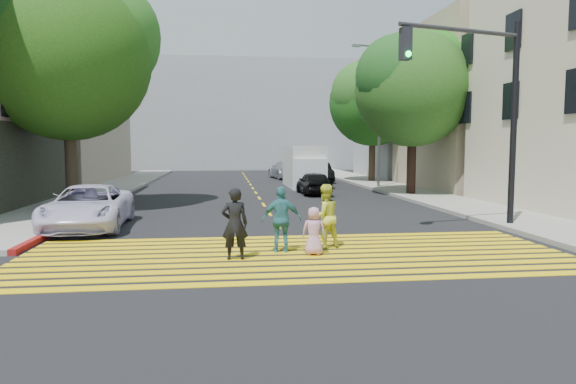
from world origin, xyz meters
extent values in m
plane|color=black|center=(0.00, 0.00, 0.00)|extent=(120.00, 120.00, 0.00)
cube|color=gray|center=(-8.50, 22.00, 0.07)|extent=(3.00, 40.00, 0.15)
cube|color=gray|center=(8.50, 15.00, 0.07)|extent=(3.00, 60.00, 0.15)
cube|color=maroon|center=(-6.90, 6.00, 0.08)|extent=(0.20, 8.00, 0.16)
cube|color=yellow|center=(0.00, -1.20, 0.01)|extent=(13.40, 0.35, 0.01)
cube|color=yellow|center=(0.00, -0.65, 0.01)|extent=(13.40, 0.35, 0.01)
cube|color=yellow|center=(0.00, -0.10, 0.01)|extent=(13.40, 0.35, 0.01)
cube|color=yellow|center=(0.00, 0.45, 0.01)|extent=(13.40, 0.35, 0.01)
cube|color=yellow|center=(0.00, 1.00, 0.01)|extent=(13.40, 0.35, 0.01)
cube|color=yellow|center=(0.00, 1.55, 0.01)|extent=(13.40, 0.35, 0.01)
cube|color=yellow|center=(0.00, 2.10, 0.01)|extent=(13.40, 0.35, 0.01)
cube|color=yellow|center=(0.00, 2.65, 0.01)|extent=(13.40, 0.35, 0.01)
cube|color=yellow|center=(0.00, 3.20, 0.01)|extent=(13.40, 0.35, 0.01)
cube|color=yellow|center=(0.00, 3.75, 0.01)|extent=(13.40, 0.35, 0.01)
cube|color=yellow|center=(0.00, 6.00, 0.01)|extent=(0.12, 1.40, 0.01)
cube|color=yellow|center=(0.00, 9.00, 0.01)|extent=(0.12, 1.40, 0.01)
cube|color=yellow|center=(0.00, 12.00, 0.01)|extent=(0.12, 1.40, 0.01)
cube|color=yellow|center=(0.00, 15.00, 0.01)|extent=(0.12, 1.40, 0.01)
cube|color=yellow|center=(0.00, 18.00, 0.01)|extent=(0.12, 1.40, 0.01)
cube|color=yellow|center=(0.00, 21.00, 0.01)|extent=(0.12, 1.40, 0.01)
cube|color=yellow|center=(0.00, 24.00, 0.01)|extent=(0.12, 1.40, 0.01)
cube|color=yellow|center=(0.00, 27.00, 0.01)|extent=(0.12, 1.40, 0.01)
cube|color=yellow|center=(0.00, 30.00, 0.01)|extent=(0.12, 1.40, 0.01)
cube|color=yellow|center=(0.00, 33.00, 0.01)|extent=(0.12, 1.40, 0.01)
cube|color=yellow|center=(0.00, 36.00, 0.01)|extent=(0.12, 1.40, 0.01)
cube|color=yellow|center=(0.00, 39.00, 0.01)|extent=(0.12, 1.40, 0.01)
cube|color=tan|center=(-16.00, 28.00, 5.00)|extent=(12.00, 16.00, 10.00)
cube|color=tan|center=(15.00, 19.00, 5.00)|extent=(10.00, 10.00, 10.00)
cube|color=gray|center=(15.00, 30.00, 5.00)|extent=(10.00, 10.00, 10.00)
cube|color=gray|center=(0.00, 48.00, 6.00)|extent=(30.00, 8.00, 12.00)
cylinder|color=#39281F|center=(-8.11, 11.39, 1.78)|extent=(0.61, 0.61, 3.55)
sphere|color=#17320B|center=(-8.11, 11.39, 6.29)|extent=(8.94, 8.94, 6.84)
sphere|color=#11611A|center=(-6.97, 12.21, 7.32)|extent=(6.71, 6.71, 5.13)
sphere|color=black|center=(-9.13, 10.73, 6.97)|extent=(6.26, 6.26, 4.79)
cylinder|color=black|center=(8.06, 15.09, 1.60)|extent=(0.54, 0.54, 3.20)
sphere|color=black|center=(8.06, 15.09, 5.61)|extent=(6.87, 6.87, 6.02)
sphere|color=#185B0C|center=(9.20, 15.59, 6.51)|extent=(5.15, 5.15, 4.52)
sphere|color=#154615|center=(7.05, 14.72, 6.21)|extent=(4.81, 4.81, 4.21)
cylinder|color=#3C2F1B|center=(8.74, 24.78, 1.62)|extent=(0.59, 0.59, 3.24)
sphere|color=#1C4816|center=(8.74, 24.78, 5.71)|extent=(7.98, 7.98, 6.17)
sphere|color=#205D17|center=(9.78, 25.51, 6.64)|extent=(5.99, 5.99, 4.63)
sphere|color=#1E551B|center=(7.81, 24.20, 6.33)|extent=(5.59, 5.59, 4.32)
imported|color=black|center=(-1.51, 0.96, 0.85)|extent=(0.63, 0.42, 1.71)
imported|color=#D6DD3D|center=(0.84, 2.04, 0.84)|extent=(0.96, 0.84, 1.68)
imported|color=#C78BAB|center=(0.42, 1.23, 0.60)|extent=(0.64, 0.47, 1.19)
imported|color=teal|center=(-0.33, 1.65, 0.84)|extent=(0.98, 0.41, 1.67)
imported|color=silver|center=(-6.11, 6.08, 0.70)|extent=(2.55, 5.15, 1.40)
imported|color=black|center=(3.09, 16.55, 0.63)|extent=(1.58, 3.76, 1.27)
imported|color=#9AA3B0|center=(3.12, 29.80, 0.73)|extent=(2.68, 5.23, 1.45)
imported|color=black|center=(5.10, 25.80, 0.71)|extent=(1.52, 4.33, 1.43)
cube|color=silver|center=(3.33, 21.85, 1.31)|extent=(2.12, 5.24, 2.62)
cube|color=silver|center=(3.34, 19.55, 0.94)|extent=(1.99, 1.26, 1.88)
cylinder|color=black|center=(2.50, 19.96, 0.37)|extent=(0.26, 0.73, 0.73)
cylinder|color=black|center=(4.18, 19.97, 0.37)|extent=(0.26, 0.73, 0.73)
cylinder|color=black|center=(2.49, 23.73, 0.37)|extent=(0.26, 0.73, 0.73)
cylinder|color=black|center=(4.16, 23.74, 0.37)|extent=(0.26, 0.73, 0.73)
cylinder|color=black|center=(7.53, 4.62, 3.29)|extent=(0.24, 0.24, 6.59)
cylinder|color=#373739|center=(5.40, 4.07, 6.15)|extent=(4.29, 1.22, 0.13)
cube|color=#26262D|center=(3.49, 3.58, 5.60)|extent=(0.35, 0.35, 0.92)
sphere|color=#08EA3A|center=(3.53, 3.43, 5.29)|extent=(0.21, 0.21, 0.18)
cylinder|color=#5D5D5D|center=(7.73, 19.83, 4.42)|extent=(0.19, 0.19, 8.84)
cylinder|color=gray|center=(6.88, 19.61, 8.64)|extent=(1.74, 0.55, 0.12)
cube|color=gray|center=(6.11, 19.42, 8.59)|extent=(0.53, 0.33, 0.15)
camera|label=1|loc=(-1.72, -10.99, 2.69)|focal=32.00mm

